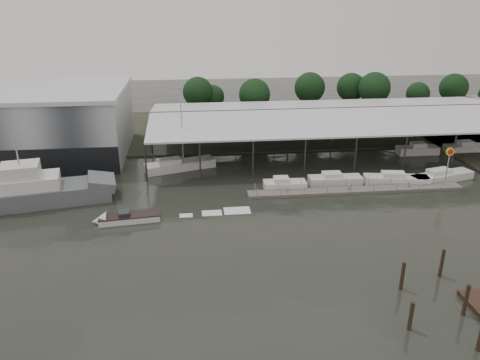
{
  "coord_description": "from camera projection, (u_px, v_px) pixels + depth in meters",
  "views": [
    {
      "loc": [
        -5.84,
        -43.55,
        23.53
      ],
      "look_at": [
        -0.07,
        9.42,
        2.5
      ],
      "focal_mm": 35.0,
      "sensor_mm": 36.0,
      "label": 1
    }
  ],
  "objects": [
    {
      "name": "ground",
      "position": [
        250.0,
        234.0,
        49.5
      ],
      "size": [
        200.0,
        200.0,
        0.0
      ],
      "primitive_type": "plane",
      "color": "#252921",
      "rests_on": "ground"
    },
    {
      "name": "storage_warehouse",
      "position": [
        47.0,
        122.0,
        72.42
      ],
      "size": [
        24.5,
        20.5,
        10.5
      ],
      "color": "#AAB0B5",
      "rests_on": "ground"
    },
    {
      "name": "mooring_pilings",
      "position": [
        448.0,
        301.0,
        36.95
      ],
      "size": [
        6.48,
        9.59,
        3.46
      ],
      "color": "#35251A",
      "rests_on": "ground"
    },
    {
      "name": "covered_boat_shed",
      "position": [
        333.0,
        112.0,
        74.85
      ],
      "size": [
        58.24,
        24.0,
        6.96
      ],
      "color": "silver",
      "rests_on": "ground"
    },
    {
      "name": "speedboat_underway",
      "position": [
        124.0,
        218.0,
        52.15
      ],
      "size": [
        18.35,
        4.07,
        2.0
      ],
      "rotation": [
        0.0,
        0.0,
        3.25
      ],
      "color": "silver",
      "rests_on": "ground"
    },
    {
      "name": "horizon_tree_line",
      "position": [
        333.0,
        91.0,
        94.12
      ],
      "size": [
        65.55,
        12.02,
        9.52
      ],
      "color": "black",
      "rests_on": "ground"
    },
    {
      "name": "shell_fuel_sign",
      "position": [
        449.0,
        160.0,
        60.01
      ],
      "size": [
        1.1,
        0.18,
        5.55
      ],
      "color": "#96989B",
      "rests_on": "ground"
    },
    {
      "name": "floating_dock",
      "position": [
        356.0,
        190.0,
        60.18
      ],
      "size": [
        28.0,
        2.0,
        1.4
      ],
      "color": "#5F5A53",
      "rests_on": "ground"
    },
    {
      "name": "grey_trawler",
      "position": [
        35.0,
        191.0,
        56.32
      ],
      "size": [
        19.07,
        8.27,
        8.84
      ],
      "rotation": [
        0.0,
        0.0,
        0.2
      ],
      "color": "#585C61",
      "rests_on": "ground"
    },
    {
      "name": "moored_cruiser_1",
      "position": [
        335.0,
        180.0,
        62.56
      ],
      "size": [
        7.1,
        2.34,
        1.7
      ],
      "rotation": [
        0.0,
        0.0,
        -0.02
      ],
      "color": "silver",
      "rests_on": "ground"
    },
    {
      "name": "white_sailboat",
      "position": [
        179.0,
        165.0,
        67.79
      ],
      "size": [
        10.43,
        5.58,
        12.13
      ],
      "rotation": [
        0.0,
        0.0,
        0.31
      ],
      "color": "silver",
      "rests_on": "ground"
    },
    {
      "name": "land_strip_far",
      "position": [
        222.0,
        129.0,
        88.3
      ],
      "size": [
        140.0,
        30.0,
        0.3
      ],
      "color": "#383D2E",
      "rests_on": "ground"
    },
    {
      "name": "trawler_dock",
      "position": [
        2.0,
        193.0,
        59.33
      ],
      "size": [
        3.0,
        18.0,
        0.5
      ],
      "color": "#5F5A53",
      "rests_on": "ground"
    },
    {
      "name": "moored_cruiser_0",
      "position": [
        284.0,
        185.0,
        60.92
      ],
      "size": [
        5.6,
        2.41,
        1.7
      ],
      "rotation": [
        0.0,
        0.0,
        -0.04
      ],
      "color": "silver",
      "rests_on": "ground"
    },
    {
      "name": "moored_cruiser_2",
      "position": [
        396.0,
        179.0,
        62.67
      ],
      "size": [
        8.73,
        3.5,
        1.7
      ],
      "rotation": [
        0.0,
        0.0,
        -0.16
      ],
      "color": "silver",
      "rests_on": "ground"
    },
    {
      "name": "moored_cruiser_3",
      "position": [
        441.0,
        176.0,
        63.7
      ],
      "size": [
        9.52,
        4.49,
        1.7
      ],
      "rotation": [
        0.0,
        0.0,
        0.26
      ],
      "color": "silver",
      "rests_on": "ground"
    }
  ]
}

